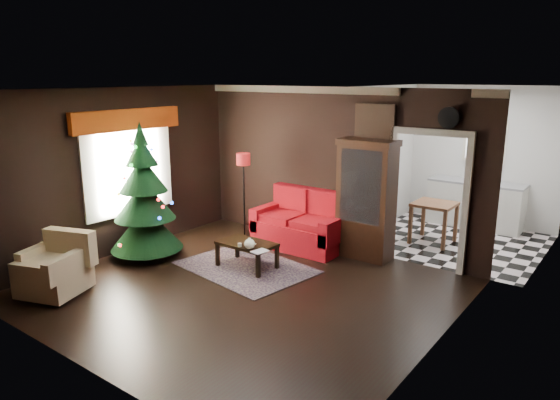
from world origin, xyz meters
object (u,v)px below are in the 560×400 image
Objects in this scene: armchair at (52,264)px; teapot at (250,244)px; floor_lamp at (244,197)px; curio_cabinet at (366,202)px; wall_clock at (449,118)px; coffee_table at (247,255)px; christmas_tree at (144,196)px; kitchen_table at (433,223)px; loveseat at (301,220)px.

armchair is 4.52× the size of teapot.
floor_lamp is 8.73× the size of teapot.
curio_cabinet is 1.88m from wall_clock.
coffee_table is 2.84× the size of wall_clock.
wall_clock reaches higher than teapot.
floor_lamp reaches higher than coffee_table.
coffee_table is 3.71m from wall_clock.
christmas_tree reaches higher than floor_lamp.
coffee_table is at bearing -122.66° from kitchen_table.
curio_cabinet reaches higher than coffee_table.
kitchen_table is (0.65, 1.43, -0.57)m from curio_cabinet.
christmas_tree is at bearing -132.29° from loveseat.
wall_clock is at bearing 26.89° from armchair.
floor_lamp is 1.82m from christmas_tree.
armchair is 2.78m from teapot.
wall_clock reaches higher than coffee_table.
curio_cabinet is 2.26m from floor_lamp.
kitchen_table is at bearing 38.32° from armchair.
loveseat is 1.25m from curio_cabinet.
floor_lamp is 0.70× the size of christmas_tree.
christmas_tree is at bearing -150.25° from wall_clock.
curio_cabinet reaches higher than kitchen_table.
armchair is (-2.75, -3.95, -0.49)m from curio_cabinet.
curio_cabinet is at bearing 35.77° from armchair.
teapot reaches higher than coffee_table.
loveseat is 5.31× the size of wall_clock.
floor_lamp is at bearing 132.27° from coffee_table.
wall_clock reaches higher than armchair.
curio_cabinet is 2.53× the size of kitchen_table.
teapot is at bearing -85.34° from loveseat.
curio_cabinet is 5.94× the size of wall_clock.
kitchen_table is at bearing 42.51° from loveseat.
teapot is (0.13, -1.56, 0.01)m from loveseat.
curio_cabinet is 2.14m from coffee_table.
christmas_tree is at bearing -159.44° from coffee_table.
curio_cabinet is at bearing 60.05° from teapot.
loveseat is at bearing 47.71° from christmas_tree.
floor_lamp is at bearing 133.34° from teapot.
teapot is at bearing -117.56° from kitchen_table.
coffee_table is 3.55m from kitchen_table.
wall_clock is 0.43× the size of kitchen_table.
coffee_table is (1.67, 0.63, -0.83)m from christmas_tree.
curio_cabinet is at bearing -171.47° from wall_clock.
floor_lamp is at bearing -163.51° from loveseat.
teapot is (1.73, 2.18, 0.05)m from armchair.
loveseat reaches higher than kitchen_table.
christmas_tree is 2.03m from teapot.
coffee_table is at bearing -47.73° from floor_lamp.
teapot is at bearing -42.07° from coffee_table.
christmas_tree reaches higher than teapot.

